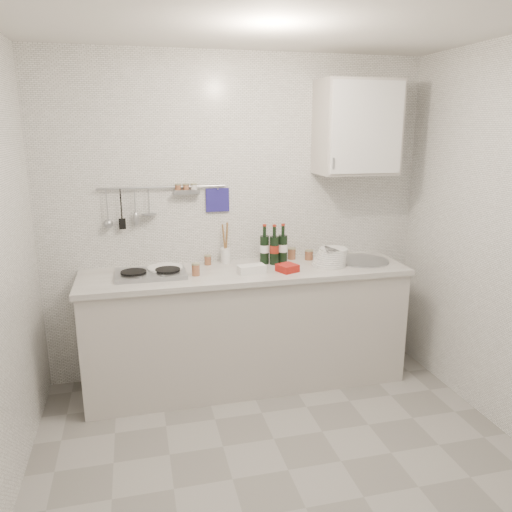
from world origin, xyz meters
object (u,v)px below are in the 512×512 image
Objects in this scene: wall_cabinet at (357,128)px; plate_stack_sink at (331,257)px; utensil_crock at (226,254)px; wine_bottles at (274,244)px; plate_stack_hob at (164,270)px.

wall_cabinet is 2.39× the size of plate_stack_sink.
wall_cabinet reaches higher than utensil_crock.
wall_cabinet is 1.09m from wine_bottles.
plate_stack_sink is (-0.23, -0.14, -0.97)m from wall_cabinet.
plate_stack_hob is 0.86m from wine_bottles.
wine_bottles reaches higher than plate_stack_hob.
wine_bottles is (0.85, 0.05, 0.13)m from plate_stack_hob.
wine_bottles is 0.38m from utensil_crock.
plate_stack_hob is at bearing -162.83° from utensil_crock.
plate_stack_hob is at bearing 176.02° from plate_stack_sink.
utensil_crock is (0.49, 0.15, 0.06)m from plate_stack_hob.
plate_stack_hob is 1.27m from plate_stack_sink.
plate_stack_sink is 0.82m from utensil_crock.
wine_bottles is at bearing 3.20° from plate_stack_hob.
wine_bottles is (-0.65, -0.00, -0.87)m from wall_cabinet.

